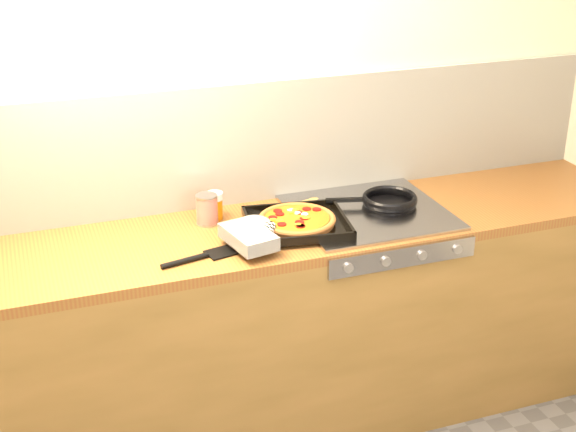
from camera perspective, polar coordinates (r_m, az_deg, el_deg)
name	(u,v)px	position (r m, az deg, el deg)	size (l,w,h in m)	color
room_shell	(239,145)	(3.24, -3.53, 5.07)	(3.20, 3.20, 3.20)	white
counter_run	(263,330)	(3.28, -1.77, -8.12)	(3.20, 0.62, 0.90)	olive
stovetop	(368,213)	(3.22, 5.74, 0.25)	(0.60, 0.56, 0.02)	#9C9CA1
pizza_on_tray	(283,224)	(3.01, -0.34, -0.60)	(0.53, 0.42, 0.06)	black
frying_pan	(388,200)	(3.27, 7.15, 1.10)	(0.39, 0.28, 0.04)	black
tomato_can	(207,209)	(3.11, -5.79, 0.47)	(0.09, 0.09, 0.12)	maroon
juice_glass	(215,205)	(3.16, -5.24, 0.75)	(0.07, 0.07, 0.11)	orange
wooden_spoon	(295,204)	(3.27, 0.48, 0.83)	(0.30, 0.09, 0.02)	olive
black_spatula	(200,257)	(2.86, -6.28, -2.93)	(0.29, 0.11, 0.02)	black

